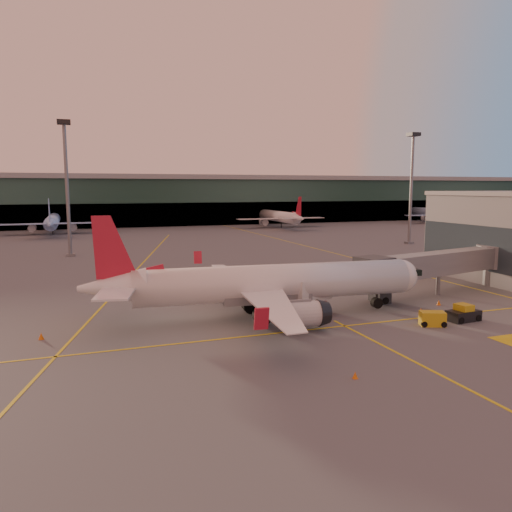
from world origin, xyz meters
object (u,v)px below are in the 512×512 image
object	(u,v)px
main_airplane	(264,285)
gpu_cart	(432,319)
pushback_tug	(464,314)
catering_truck	(310,293)

from	to	relation	value
main_airplane	gpu_cart	bearing A→B (deg)	-24.80
main_airplane	pushback_tug	bearing A→B (deg)	-17.78
main_airplane	pushback_tug	xyz separation A→B (m)	(18.26, -7.77, -2.76)
catering_truck	pushback_tug	world-z (taller)	catering_truck
gpu_cart	pushback_tug	distance (m)	4.13
catering_truck	pushback_tug	xyz separation A→B (m)	(13.17, -7.56, -1.52)
pushback_tug	gpu_cart	bearing A→B (deg)	-179.32
catering_truck	pushback_tug	bearing A→B (deg)	-54.82
main_airplane	catering_truck	xyz separation A→B (m)	(5.09, -0.21, -1.24)
catering_truck	pushback_tug	size ratio (longest dim) A/B	1.60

